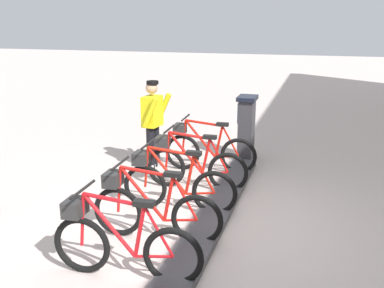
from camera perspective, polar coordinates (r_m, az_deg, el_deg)
ground_plane at (r=6.34m, az=2.45°, el=-10.02°), size 60.00×60.00×0.00m
dock_rail_base at (r=6.32m, az=2.45°, el=-9.61°), size 0.44×5.43×0.10m
payment_kiosk at (r=8.99m, az=6.93°, el=2.21°), size 0.36×0.52×1.28m
bike_docked_0 at (r=8.24m, az=1.82°, el=-0.63°), size 1.72×0.54×1.02m
bike_docked_1 at (r=7.39m, az=0.01°, el=-2.58°), size 1.72×0.54×1.02m
bike_docked_2 at (r=6.56m, az=-2.28°, el=-5.02°), size 1.72×0.54×1.02m
bike_docked_3 at (r=5.75m, az=-5.25°, el=-8.15°), size 1.72×0.54×1.02m
bike_docked_4 at (r=4.99m, az=-9.22°, el=-12.23°), size 1.72×0.54×1.02m
worker_near_rack at (r=8.32m, az=-5.00°, el=2.88°), size 0.51×0.66×1.66m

